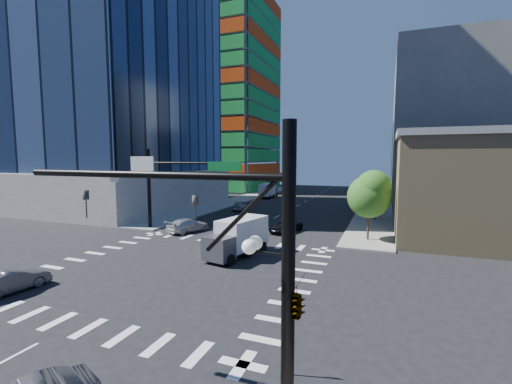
% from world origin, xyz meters
% --- Properties ---
extents(ground, '(160.00, 160.00, 0.00)m').
position_xyz_m(ground, '(0.00, 0.00, 0.00)').
color(ground, black).
rests_on(ground, ground).
extents(road_markings, '(20.00, 20.00, 0.01)m').
position_xyz_m(road_markings, '(0.00, 0.00, 0.01)').
color(road_markings, silver).
rests_on(road_markings, ground).
extents(sidewalk_ne, '(5.00, 60.00, 0.15)m').
position_xyz_m(sidewalk_ne, '(12.50, 40.00, 0.07)').
color(sidewalk_ne, gray).
rests_on(sidewalk_ne, ground).
extents(sidewalk_nw, '(5.00, 60.00, 0.15)m').
position_xyz_m(sidewalk_nw, '(-12.50, 40.00, 0.07)').
color(sidewalk_nw, gray).
rests_on(sidewalk_nw, ground).
extents(construction_building, '(25.16, 34.50, 70.60)m').
position_xyz_m(construction_building, '(-27.41, 61.93, 24.61)').
color(construction_building, slate).
rests_on(construction_building, ground).
extents(commercial_building, '(20.50, 22.50, 10.60)m').
position_xyz_m(commercial_building, '(25.00, 22.00, 5.31)').
color(commercial_building, tan).
rests_on(commercial_building, ground).
extents(bg_building_ne, '(24.00, 30.00, 28.00)m').
position_xyz_m(bg_building_ne, '(27.00, 55.00, 14.00)').
color(bg_building_ne, '#64605A').
rests_on(bg_building_ne, ground).
extents(signal_mast_se, '(10.51, 2.48, 9.00)m').
position_xyz_m(signal_mast_se, '(10.60, -11.50, 5.01)').
color(signal_mast_se, black).
rests_on(signal_mast_se, sidewalk_se).
extents(signal_mast_nw, '(10.20, 0.40, 9.00)m').
position_xyz_m(signal_mast_nw, '(-10.00, 11.50, 5.49)').
color(signal_mast_nw, black).
rests_on(signal_mast_nw, sidewalk_nw).
extents(tree_south, '(4.16, 4.16, 6.82)m').
position_xyz_m(tree_south, '(12.63, 13.90, 4.69)').
color(tree_south, '#382316').
rests_on(tree_south, sidewalk_ne).
extents(tree_north, '(3.54, 3.52, 5.78)m').
position_xyz_m(tree_north, '(12.93, 25.90, 3.99)').
color(tree_north, '#382316').
rests_on(tree_north, sidewalk_ne).
extents(no_parking_sign, '(0.30, 0.06, 2.20)m').
position_xyz_m(no_parking_sign, '(10.70, -9.00, 1.38)').
color(no_parking_sign, black).
rests_on(no_parking_sign, ground).
extents(car_nb_far, '(3.25, 5.03, 1.29)m').
position_xyz_m(car_nb_far, '(3.86, 14.92, 0.64)').
color(car_nb_far, black).
rests_on(car_nb_far, ground).
extents(car_sb_near, '(3.66, 5.42, 1.46)m').
position_xyz_m(car_sb_near, '(-6.22, 11.29, 0.73)').
color(car_sb_near, silver).
rests_on(car_sb_near, ground).
extents(car_sb_mid, '(2.63, 4.60, 1.47)m').
position_xyz_m(car_sb_mid, '(-7.18, 27.59, 0.74)').
color(car_sb_mid, gray).
rests_on(car_sb_mid, ground).
extents(car_sb_cross, '(1.81, 4.26, 1.37)m').
position_xyz_m(car_sb_cross, '(-6.96, -7.26, 0.68)').
color(car_sb_cross, '#4E4E53').
rests_on(car_sb_cross, ground).
extents(box_truck_near, '(3.61, 6.21, 3.06)m').
position_xyz_m(box_truck_near, '(2.60, 4.47, 1.35)').
color(box_truck_near, black).
rests_on(box_truck_near, ground).
extents(box_truck_far, '(2.42, 5.59, 2.92)m').
position_xyz_m(box_truck_far, '(-8.44, 45.16, 1.29)').
color(box_truck_far, black).
rests_on(box_truck_far, ground).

